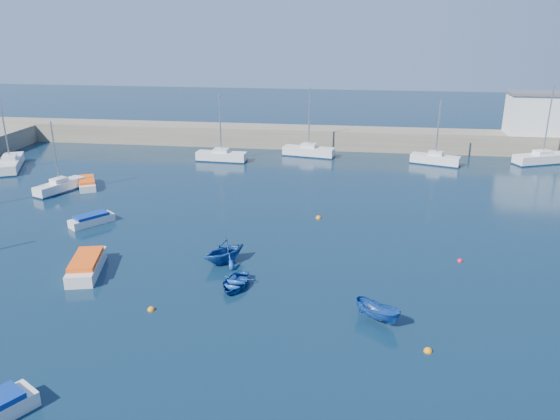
# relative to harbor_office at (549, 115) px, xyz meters

# --- Properties ---
(ground) EXTENTS (220.00, 220.00, 0.00)m
(ground) POSITION_rel_harbor_office_xyz_m (-30.00, -46.00, -5.10)
(ground) COLOR #0C2336
(ground) RESTS_ON ground
(back_wall) EXTENTS (96.00, 4.50, 2.60)m
(back_wall) POSITION_rel_harbor_office_xyz_m (-30.00, 0.00, -3.80)
(back_wall) COLOR #78705C
(back_wall) RESTS_ON ground
(harbor_office) EXTENTS (10.00, 4.00, 5.00)m
(harbor_office) POSITION_rel_harbor_office_xyz_m (0.00, 0.00, 0.00)
(harbor_office) COLOR silver
(harbor_office) RESTS_ON back_wall
(sailboat_3) EXTENTS (3.37, 5.52, 7.16)m
(sailboat_3) POSITION_rel_harbor_office_xyz_m (-53.59, -23.98, -4.53)
(sailboat_3) COLOR silver
(sailboat_3) RESTS_ON ground
(sailboat_4) EXTENTS (5.17, 7.74, 9.86)m
(sailboat_4) POSITION_rel_harbor_office_xyz_m (-63.85, -16.44, -4.46)
(sailboat_4) COLOR silver
(sailboat_4) RESTS_ON ground
(sailboat_5) EXTENTS (6.20, 2.03, 8.16)m
(sailboat_5) POSITION_rel_harbor_office_xyz_m (-40.37, -9.45, -4.47)
(sailboat_5) COLOR silver
(sailboat_5) RESTS_ON ground
(sailboat_6) EXTENTS (6.72, 3.01, 8.63)m
(sailboat_6) POSITION_rel_harbor_office_xyz_m (-29.99, -5.40, -4.46)
(sailboat_6) COLOR silver
(sailboat_6) RESTS_ON ground
(sailboat_7) EXTENTS (5.93, 3.35, 7.70)m
(sailboat_7) POSITION_rel_harbor_office_xyz_m (-14.56, -7.47, -4.47)
(sailboat_7) COLOR silver
(sailboat_7) RESTS_ON ground
(sailboat_8) EXTENTS (7.28, 4.64, 9.28)m
(sailboat_8) POSITION_rel_harbor_office_xyz_m (-1.69, -5.21, -4.46)
(sailboat_8) COLOR silver
(sailboat_8) RESTS_ON ground
(motorboat_0) EXTENTS (3.01, 5.40, 1.14)m
(motorboat_0) POSITION_rel_harbor_office_xyz_m (-42.17, -41.12, -4.56)
(motorboat_0) COLOR silver
(motorboat_0) RESTS_ON ground
(motorboat_1) EXTENTS (3.28, 3.72, 0.91)m
(motorboat_1) POSITION_rel_harbor_office_xyz_m (-46.14, -32.26, -4.67)
(motorboat_1) COLOR silver
(motorboat_1) RESTS_ON ground
(motorboat_2) EXTENTS (3.54, 4.72, 0.93)m
(motorboat_2) POSITION_rel_harbor_office_xyz_m (-51.64, -22.06, -4.66)
(motorboat_2) COLOR silver
(motorboat_2) RESTS_ON ground
(dinghy_center) EXTENTS (2.72, 3.50, 0.67)m
(dinghy_center) POSITION_rel_harbor_office_xyz_m (-31.54, -41.93, -4.77)
(dinghy_center) COLOR navy
(dinghy_center) RESTS_ON ground
(dinghy_left) EXTENTS (4.58, 4.63, 1.85)m
(dinghy_left) POSITION_rel_harbor_office_xyz_m (-33.11, -38.30, -4.18)
(dinghy_left) COLOR navy
(dinghy_left) RESTS_ON ground
(dinghy_right) EXTENTS (3.11, 2.67, 1.16)m
(dinghy_right) POSITION_rel_harbor_office_xyz_m (-22.43, -44.90, -4.52)
(dinghy_right) COLOR navy
(dinghy_right) RESTS_ON ground
(buoy_0) EXTENTS (0.46, 0.46, 0.46)m
(buoy_0) POSITION_rel_harbor_office_xyz_m (-35.91, -45.51, -5.10)
(buoy_0) COLOR orange
(buoy_0) RESTS_ON ground
(buoy_1) EXTENTS (0.39, 0.39, 0.39)m
(buoy_1) POSITION_rel_harbor_office_xyz_m (-16.25, -35.68, -5.10)
(buoy_1) COLOR red
(buoy_1) RESTS_ON ground
(buoy_3) EXTENTS (0.49, 0.49, 0.49)m
(buoy_3) POSITION_rel_harbor_office_xyz_m (-27.06, -28.11, -5.10)
(buoy_3) COLOR orange
(buoy_3) RESTS_ON ground
(buoy_5) EXTENTS (0.47, 0.47, 0.47)m
(buoy_5) POSITION_rel_harbor_office_xyz_m (-19.85, -47.64, -5.10)
(buoy_5) COLOR orange
(buoy_5) RESTS_ON ground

